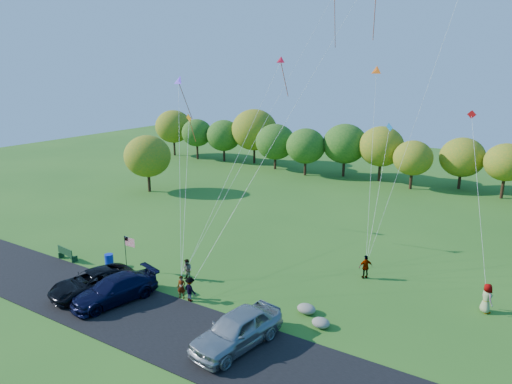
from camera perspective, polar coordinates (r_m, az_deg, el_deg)
ground at (r=31.24m, az=-7.05°, el=-12.79°), size 140.00×140.00×0.00m
asphalt_lane at (r=28.63m, az=-12.20°, el=-15.76°), size 44.00×6.00×0.06m
treeline at (r=60.69m, az=14.61°, el=5.24°), size 73.99×27.78×8.46m
minivan_dark at (r=32.82m, az=-19.81°, el=-10.57°), size 3.78×6.00×1.55m
minivan_navy at (r=31.30m, az=-17.27°, el=-11.55°), size 3.68×6.04×1.64m
minivan_silver at (r=25.60m, az=-2.40°, el=-16.79°), size 3.31×6.05×1.95m
flyer_a at (r=30.83m, az=-9.30°, el=-11.66°), size 0.66×0.54×1.55m
flyer_b at (r=33.19m, az=-8.59°, el=-9.60°), size 0.83×0.68×1.56m
flyer_c at (r=30.38m, az=-8.23°, el=-11.93°), size 1.18×0.84×1.65m
flyer_d at (r=33.99m, az=13.56°, el=-9.09°), size 1.05×1.00×1.75m
flyer_e at (r=32.09m, az=26.87°, el=-11.75°), size 1.04×1.09×1.88m
park_bench at (r=39.06m, az=-22.64°, el=-7.10°), size 1.95×0.58×1.07m
trash_barrel at (r=36.88m, az=-17.88°, el=-8.11°), size 0.64×0.64×0.96m
flag_assembly at (r=34.77m, az=-15.71°, el=-6.43°), size 1.04×0.67×2.81m
boulder_near at (r=29.13m, az=6.32°, el=-14.31°), size 1.18×0.92×0.59m
boulder_far at (r=27.87m, az=8.10°, el=-15.88°), size 1.07×0.89×0.56m
kites_aloft at (r=37.98m, az=9.99°, el=21.13°), size 23.74×11.56×13.67m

